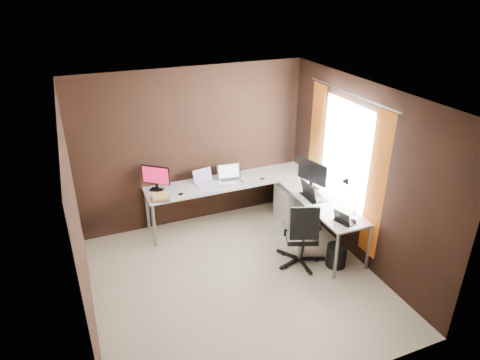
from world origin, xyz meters
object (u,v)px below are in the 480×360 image
(book_stack, at_px, (161,197))
(laptop_black_big, at_px, (312,194))
(laptop_black_small, at_px, (344,220))
(drawer_pedestal, at_px, (292,203))
(monitor_left, at_px, (156,177))
(laptop_silver, at_px, (230,177))
(office_chair, at_px, (301,246))
(wastebasket, at_px, (336,256))
(laptop_white, at_px, (204,180))
(monitor_right, at_px, (312,173))
(desk_lamp, at_px, (350,195))

(book_stack, bearing_deg, laptop_black_big, -20.78)
(laptop_black_small, distance_m, book_stack, 2.59)
(drawer_pedestal, height_order, monitor_left, monitor_left)
(laptop_silver, xyz_separation_m, book_stack, (-1.15, -0.22, -0.01))
(laptop_silver, bearing_deg, monitor_left, -178.64)
(laptop_silver, relative_size, laptop_black_big, 1.02)
(monitor_left, bearing_deg, laptop_black_small, -3.58)
(laptop_silver, bearing_deg, laptop_black_big, -41.18)
(monitor_left, xyz_separation_m, office_chair, (1.63, -1.56, -0.66))
(book_stack, distance_m, wastebasket, 2.62)
(laptop_white, relative_size, wastebasket, 1.11)
(monitor_right, height_order, laptop_black_small, monitor_right)
(monitor_left, xyz_separation_m, monitor_right, (2.19, -0.84, 0.03))
(laptop_black_small, height_order, desk_lamp, desk_lamp)
(laptop_white, relative_size, desk_lamp, 0.58)
(desk_lamp, height_order, wastebasket, desk_lamp)
(office_chair, bearing_deg, laptop_black_small, -12.84)
(laptop_black_small, bearing_deg, laptop_white, 19.58)
(office_chair, bearing_deg, desk_lamp, -6.13)
(laptop_white, distance_m, laptop_silver, 0.41)
(monitor_left, xyz_separation_m, desk_lamp, (2.14, -1.83, 0.16))
(laptop_black_big, distance_m, book_stack, 2.20)
(drawer_pedestal, xyz_separation_m, laptop_black_small, (-0.01, -1.39, 0.47))
(desk_lamp, distance_m, wastebasket, 0.95)
(drawer_pedestal, bearing_deg, wastebasket, -90.62)
(laptop_black_big, xyz_separation_m, office_chair, (-0.41, -0.46, -0.50))
(laptop_black_big, bearing_deg, monitor_right, -29.35)
(drawer_pedestal, bearing_deg, monitor_left, 167.13)
(drawer_pedestal, bearing_deg, laptop_black_small, -90.38)
(monitor_right, distance_m, wastebasket, 1.28)
(drawer_pedestal, xyz_separation_m, office_chair, (-0.45, -1.09, -0.01))
(laptop_black_big, bearing_deg, wastebasket, -178.09)
(drawer_pedestal, distance_m, laptop_black_small, 1.46)
(laptop_silver, bearing_deg, laptop_black_small, -55.35)
(laptop_white, relative_size, laptop_silver, 0.88)
(laptop_silver, relative_size, book_stack, 1.28)
(monitor_left, distance_m, laptop_black_small, 2.79)
(laptop_silver, bearing_deg, wastebasket, -54.71)
(laptop_white, xyz_separation_m, laptop_black_big, (1.30, -1.07, 0.01))
(laptop_black_small, xyz_separation_m, office_chair, (-0.44, 0.30, -0.49))
(monitor_left, xyz_separation_m, laptop_silver, (1.14, -0.11, -0.17))
(laptop_white, bearing_deg, monitor_left, 166.21)
(drawer_pedestal, bearing_deg, office_chair, -112.38)
(monitor_left, height_order, laptop_black_big, monitor_left)
(monitor_right, bearing_deg, monitor_left, 50.26)
(drawer_pedestal, height_order, laptop_silver, laptop_silver)
(desk_lamp, bearing_deg, wastebasket, 145.94)
(monitor_left, xyz_separation_m, book_stack, (-0.01, -0.33, -0.18))
(monitor_left, height_order, laptop_silver, monitor_left)
(drawer_pedestal, distance_m, desk_lamp, 1.58)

